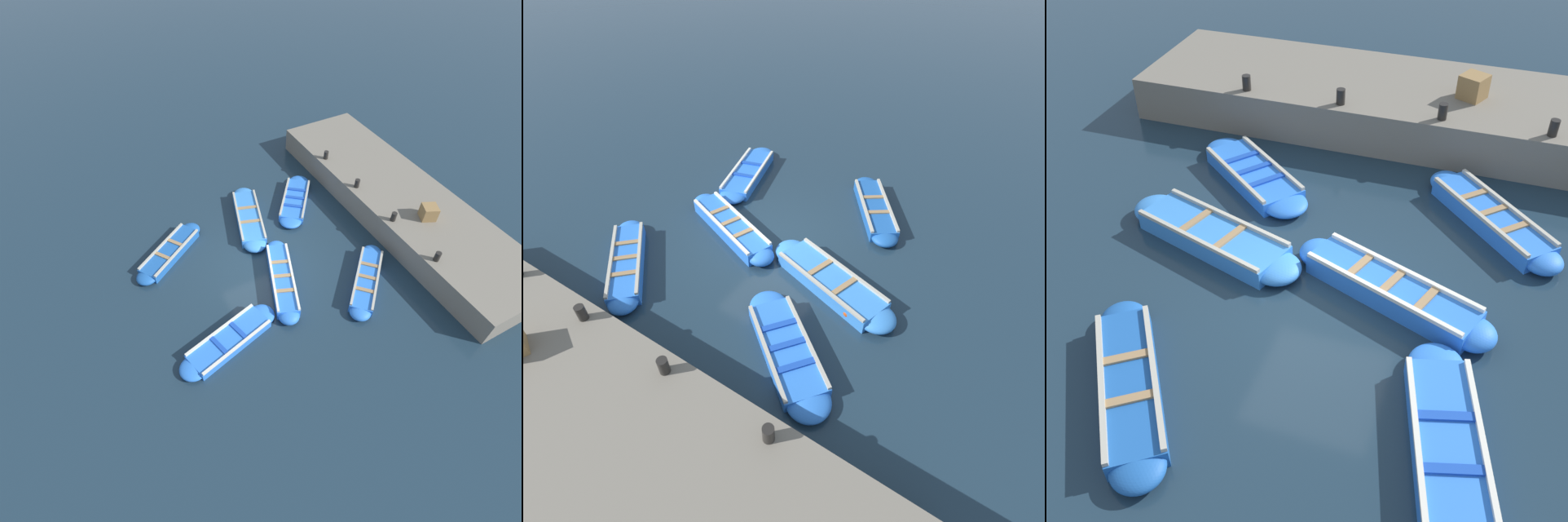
{
  "view_description": "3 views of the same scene",
  "coord_description": "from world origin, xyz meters",
  "views": [
    {
      "loc": [
        -4.62,
        -8.89,
        11.36
      ],
      "look_at": [
        -0.12,
        -0.25,
        0.48
      ],
      "focal_mm": 28.0,
      "sensor_mm": 36.0,
      "label": 1
    },
    {
      "loc": [
        7.21,
        5.1,
        7.54
      ],
      "look_at": [
        0.74,
        0.97,
        0.3
      ],
      "focal_mm": 28.0,
      "sensor_mm": 36.0,
      "label": 2
    },
    {
      "loc": [
        -7.25,
        -2.18,
        7.21
      ],
      "look_at": [
        0.44,
        0.39,
        0.28
      ],
      "focal_mm": 42.0,
      "sensor_mm": 36.0,
      "label": 3
    }
  ],
  "objects": [
    {
      "name": "ground_plane",
      "position": [
        0.0,
        0.0,
        0.0
      ],
      "size": [
        120.0,
        120.0,
        0.0
      ],
      "primitive_type": "plane",
      "color": "#1C303F"
    },
    {
      "name": "bollard_south",
      "position": [
        5.0,
        3.4,
        1.2
      ],
      "size": [
        0.2,
        0.2,
        0.35
      ],
      "primitive_type": "cylinder",
      "color": "black",
      "rests_on": "quay_wall"
    },
    {
      "name": "boat_mid_row",
      "position": [
        0.65,
        2.31,
        0.18
      ],
      "size": [
        2.01,
        3.98,
        0.43
      ],
      "color": "#3884E0",
      "rests_on": "ground"
    },
    {
      "name": "quay_wall",
      "position": [
        6.43,
        0.0,
        0.51
      ],
      "size": [
        3.55,
        12.5,
        1.02
      ],
      "color": "slate",
      "rests_on": "ground"
    },
    {
      "name": "bollard_mid_north",
      "position": [
        5.0,
        -1.13,
        1.2
      ],
      "size": [
        0.2,
        0.2,
        0.35
      ],
      "primitive_type": "cylinder",
      "color": "black",
      "rests_on": "quay_wall"
    },
    {
      "name": "boat_drifting",
      "position": [
        2.91,
        2.42,
        0.15
      ],
      "size": [
        2.88,
        3.3,
        0.36
      ],
      "color": "blue",
      "rests_on": "ground"
    },
    {
      "name": "boat_outer_right",
      "position": [
        0.26,
        -1.15,
        0.2
      ],
      "size": [
        2.05,
        3.82,
        0.45
      ],
      "color": "blue",
      "rests_on": "ground"
    },
    {
      "name": "boat_bow_out",
      "position": [
        -2.84,
        1.99,
        0.16
      ],
      "size": [
        3.3,
        2.62,
        0.38
      ],
      "color": "#1E59AD",
      "rests_on": "ground"
    },
    {
      "name": "bollard_mid_south",
      "position": [
        5.0,
        1.13,
        1.2
      ],
      "size": [
        0.2,
        0.2,
        0.35
      ],
      "primitive_type": "cylinder",
      "color": "black",
      "rests_on": "quay_wall"
    },
    {
      "name": "boat_outer_left",
      "position": [
        -2.42,
        -2.51,
        0.15
      ],
      "size": [
        3.76,
        1.81,
        0.36
      ],
      "color": "blue",
      "rests_on": "ground"
    },
    {
      "name": "buoy_orange_near",
      "position": [
        1.24,
        3.12,
        0.17
      ],
      "size": [
        0.35,
        0.35,
        0.35
      ],
      "primitive_type": "sphere",
      "color": "#E05119",
      "rests_on": "ground"
    },
    {
      "name": "boat_end_of_row",
      "position": [
        2.9,
        -2.55,
        0.18
      ],
      "size": [
        3.05,
        3.02,
        0.41
      ],
      "color": "blue",
      "rests_on": "ground"
    }
  ]
}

